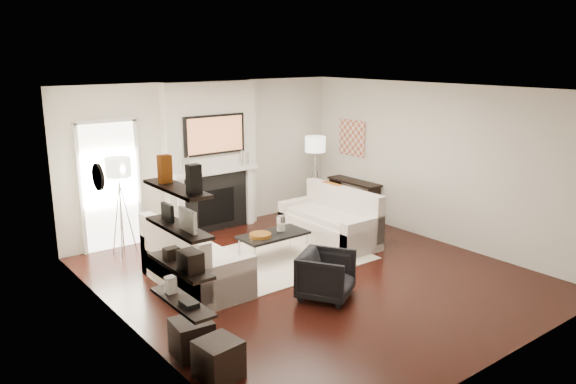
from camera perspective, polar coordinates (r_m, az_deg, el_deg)
room_envelope at (r=7.93m, az=2.66°, el=0.57°), size 6.00×6.00×6.00m
chimney_breast at (r=10.24m, az=-7.85°, el=3.52°), size 1.80×0.25×2.70m
fireplace_surround at (r=10.31m, az=-7.32°, el=-1.12°), size 1.30×0.02×1.04m
firebox at (r=10.32m, az=-7.29°, el=-1.50°), size 0.75×0.02×0.65m
mantel_pilaster_l at (r=9.94m, az=-10.80°, el=-1.65°), size 0.12×0.08×1.10m
mantel_pilaster_r at (r=10.64m, az=-3.91°, el=-0.39°), size 0.12×0.08×1.10m
mantel_shelf at (r=10.13m, az=-7.28°, el=2.10°), size 1.70×0.18×0.07m
tv_body at (r=10.03m, az=-7.47°, el=5.81°), size 1.20×0.06×0.70m
tv_screen at (r=10.01m, az=-7.37°, el=5.79°), size 1.10×0.00×0.62m
candlestick_l_tall at (r=9.84m, az=-10.09°, el=2.74°), size 0.04×0.04×0.30m
candlestick_l_short at (r=9.78m, az=-10.76°, el=2.47°), size 0.04×0.04×0.24m
candlestick_r_tall at (r=10.38m, az=-4.72°, el=3.50°), size 0.04×0.04×0.30m
candlestick_r_short at (r=10.46m, az=-4.12°, el=3.42°), size 0.04×0.04×0.24m
hallway_panel at (r=9.63m, az=-17.66°, el=0.50°), size 0.90×0.02×2.10m
door_trim_l at (r=9.46m, az=-20.33°, el=0.05°), size 0.06×0.06×2.16m
door_trim_r at (r=9.78m, az=-14.99°, el=0.88°), size 0.06×0.06×2.16m
door_trim_top at (r=9.43m, az=-18.10°, el=6.87°), size 1.02×0.06×0.06m
rug at (r=8.99m, az=-0.96°, el=-6.75°), size 2.60×2.00×0.01m
loveseat_left_base at (r=8.05m, az=-9.32°, el=-7.91°), size 0.85×1.80×0.42m
loveseat_left_back at (r=7.80m, az=-11.58°, el=-6.27°), size 0.18×1.80×0.80m
loveseat_left_arm_n at (r=7.37m, az=-6.27°, el=-9.19°), size 0.85×0.18×0.60m
loveseat_left_arm_s at (r=8.70m, az=-11.92°, el=-5.71°), size 0.85×0.18×0.60m
loveseat_left_cushion at (r=7.98m, az=-9.07°, el=-6.10°), size 0.63×1.44×0.10m
pillow_left_orange at (r=7.99m, az=-12.61°, el=-4.28°), size 0.10×0.42×0.42m
pillow_left_charcoal at (r=7.48m, az=-10.62°, el=-5.53°), size 0.10×0.40×0.40m
loveseat_right_base at (r=9.72m, az=4.17°, el=-3.88°), size 0.85×1.80×0.42m
loveseat_right_back at (r=9.85m, az=5.65°, el=-1.76°), size 0.18×1.80×0.80m
loveseat_right_arm_n at (r=9.14m, az=7.58°, el=-4.56°), size 0.85×0.18×0.60m
loveseat_right_arm_s at (r=10.28m, az=1.16°, el=-2.32°), size 0.85×0.18×0.60m
loveseat_right_cushion at (r=9.61m, az=3.97°, el=-2.47°), size 0.63×1.44×0.10m
pillow_right_orange at (r=10.01m, az=4.50°, el=-0.27°), size 0.10×0.42×0.42m
pillow_right_charcoal at (r=9.59m, az=6.91°, el=-1.02°), size 0.10×0.40×0.40m
coffee_table at (r=8.85m, az=-1.50°, el=-4.38°), size 1.10×0.55×0.04m
coffee_leg_nw at (r=8.48m, az=-3.34°, el=-6.75°), size 0.02×0.02×0.38m
coffee_leg_ne at (r=9.04m, az=1.90°, el=-5.38°), size 0.02×0.02×0.38m
coffee_leg_sw at (r=8.82m, az=-4.97°, el=-5.93°), size 0.02×0.02×0.38m
coffee_leg_se at (r=9.37m, az=0.18°, el=-4.67°), size 0.02×0.02×0.38m
hurricane_glass at (r=8.88m, az=-0.73°, el=-3.22°), size 0.14×0.14×0.24m
hurricane_candle at (r=8.90m, az=-0.72°, el=-3.62°), size 0.09×0.09×0.13m
copper_bowl at (r=8.70m, az=-2.83°, el=-4.41°), size 0.34×0.34×0.06m
armchair at (r=7.53m, az=3.90°, el=-8.22°), size 0.90×0.89×0.69m
lamp_left_post at (r=9.35m, az=-16.53°, el=-2.67°), size 0.02×0.02×1.20m
lamp_left_shade at (r=9.15m, az=-16.90°, el=2.44°), size 0.40×0.40×0.30m
lamp_left_leg_a at (r=9.39m, az=-15.91°, el=-2.56°), size 0.25×0.02×1.23m
lamp_left_leg_b at (r=9.42m, az=-17.05°, el=-2.59°), size 0.14×0.22×1.23m
lamp_left_leg_c at (r=9.25m, az=-16.63°, el=-2.86°), size 0.14×0.22×1.23m
lamp_right_post at (r=11.15m, az=2.74°, el=0.56°), size 0.02×0.02×1.20m
lamp_right_shade at (r=10.99m, az=2.79°, el=4.88°), size 0.40×0.40×0.30m
lamp_right_leg_a at (r=11.22m, az=3.16°, el=0.64°), size 0.25×0.02×1.23m
lamp_right_leg_b at (r=11.19m, az=2.21°, el=0.61°), size 0.14×0.22×1.23m
lamp_right_leg_c at (r=11.05m, az=2.84°, el=0.43°), size 0.14×0.22×1.23m
console_top at (r=11.05m, az=6.74°, el=1.05°), size 0.35×1.20×0.04m
console_leg_n at (r=10.77m, az=8.72°, el=-1.42°), size 0.30×0.04×0.71m
console_leg_s at (r=11.53m, az=4.77°, el=-0.28°), size 0.30×0.04×0.71m
wall_art at (r=11.19m, az=6.53°, el=5.49°), size 0.03×0.70×0.70m
shelf_bottom at (r=5.96m, az=-10.71°, el=-10.94°), size 0.25×1.00×0.03m
shelf_lower at (r=5.81m, az=-10.89°, el=-7.35°), size 0.25×1.00×0.04m
shelf_upper at (r=5.68m, az=-11.08°, el=-3.59°), size 0.25×1.00×0.04m
shelf_top at (r=5.57m, az=-11.27°, el=0.34°), size 0.25×1.00×0.04m
decor_magfile_a at (r=5.22m, az=-9.55°, el=1.28°), size 0.12×0.10×0.28m
decor_magfile_b at (r=5.74m, az=-12.40°, el=2.30°), size 0.12×0.10×0.28m
decor_frame_a at (r=5.46m, az=-10.15°, el=-2.85°), size 0.04×0.30×0.22m
decor_frame_b at (r=5.84m, az=-12.14°, el=-2.03°), size 0.04×0.22×0.18m
decor_wine_rack at (r=5.58m, az=-9.89°, el=-6.92°), size 0.18×0.25×0.20m
decor_box_small at (r=5.94m, az=-11.76°, el=-6.11°), size 0.15×0.12×0.12m
decor_books at (r=5.82m, az=-10.00°, el=-11.11°), size 0.14×0.20×0.05m
decor_box_tall at (r=6.12m, az=-11.84°, el=-9.21°), size 0.10×0.10×0.18m
clock_rim at (r=7.29m, az=-18.73°, el=1.46°), size 0.04×0.34×0.34m
clock_face at (r=7.30m, az=-18.55°, el=1.49°), size 0.01×0.29×0.29m
ottoman_near at (r=6.34m, az=-9.74°, el=-14.37°), size 0.44×0.44×0.40m
ottoman_far at (r=5.91m, az=-7.07°, el=-16.51°), size 0.44×0.44×0.40m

